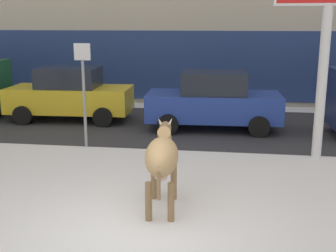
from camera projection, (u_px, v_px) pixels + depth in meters
ground_plane at (131, 234)px, 7.20m from camera, size 120.00×120.00×0.00m
road_strip at (182, 126)px, 14.54m from camera, size 60.00×5.60×0.01m
cow_tan at (162, 157)px, 7.99m from camera, size 0.71×1.92×1.54m
car_yellow_sedan at (70, 94)px, 15.23m from camera, size 4.27×2.12×1.84m
car_blue_sedan at (214, 101)px, 13.94m from camera, size 4.27×2.12×1.84m
street_sign at (84, 87)px, 11.76m from camera, size 0.44×0.08×2.82m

